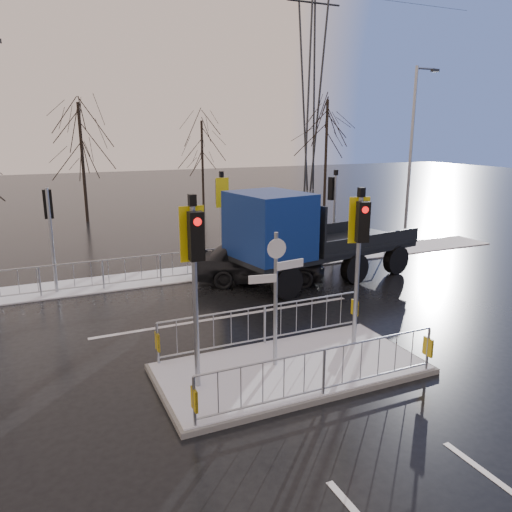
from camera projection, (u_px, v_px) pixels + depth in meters
name	position (u px, v px, depth m)	size (l,w,h in m)	color
ground	(291.00, 371.00, 11.35)	(120.00, 120.00, 0.00)	black
snow_verge	(183.00, 274.00, 18.94)	(30.00, 2.00, 0.04)	silver
lane_markings	(298.00, 378.00, 11.05)	(8.00, 11.38, 0.01)	silver
traffic_island	(290.00, 356.00, 11.26)	(6.00, 3.04, 4.15)	slate
far_kerb_fixtures	(194.00, 251.00, 18.36)	(18.00, 0.65, 3.83)	#989EA6
car_far_lane	(259.00, 260.00, 17.90)	(1.88, 4.67, 1.59)	black
flatbed_truck	(293.00, 235.00, 17.38)	(7.54, 3.79, 3.34)	black
tree_far_a	(81.00, 139.00, 28.79)	(3.75, 3.75, 7.08)	black
tree_far_b	(202.00, 148.00, 33.92)	(3.25, 3.25, 6.14)	black
tree_far_c	(327.00, 133.00, 34.24)	(4.00, 4.00, 7.55)	black
street_lamp_right	(412.00, 152.00, 22.02)	(1.25, 0.18, 8.00)	#989EA6
pylon_wires	(301.00, 61.00, 41.91)	(70.00, 2.38, 19.97)	#2D3033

